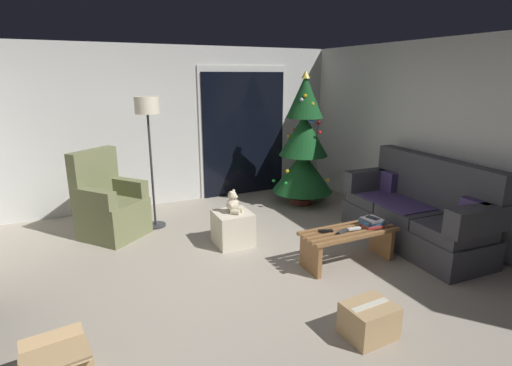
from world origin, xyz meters
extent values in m
plane|color=#9E9384|center=(0.00, 0.00, 0.00)|extent=(7.00, 7.00, 0.00)
cube|color=silver|center=(0.00, 3.06, 1.25)|extent=(5.72, 0.12, 2.50)
cube|color=silver|center=(2.86, 0.00, 1.25)|extent=(0.12, 6.00, 2.50)
cube|color=silver|center=(1.25, 2.99, 1.10)|extent=(1.60, 0.02, 2.20)
cube|color=black|center=(1.25, 2.97, 1.05)|extent=(1.50, 0.02, 2.10)
cube|color=#3D3D42|center=(2.25, 0.07, 0.17)|extent=(0.86, 1.94, 0.34)
cube|color=#3D3D42|center=(2.20, -0.55, 0.41)|extent=(0.71, 0.64, 0.14)
cube|color=#3D3D42|center=(2.23, 0.07, 0.41)|extent=(0.71, 0.64, 0.14)
cube|color=#3D3D42|center=(2.26, 0.69, 0.41)|extent=(0.71, 0.64, 0.14)
cube|color=#3D3D42|center=(2.55, 0.05, 0.78)|extent=(0.30, 1.91, 0.60)
cube|color=#3D3D42|center=(2.20, -0.80, 0.62)|extent=(0.77, 0.24, 0.28)
cube|color=#3D3D42|center=(2.30, 0.93, 0.62)|extent=(0.77, 0.24, 0.28)
cube|color=#47386B|center=(2.22, 0.32, 0.49)|extent=(0.65, 0.93, 0.02)
cube|color=#47386B|center=(2.37, -0.64, 0.62)|extent=(0.14, 0.33, 0.28)
cube|color=#47386B|center=(2.45, 0.76, 0.62)|extent=(0.14, 0.33, 0.28)
cube|color=olive|center=(1.19, -0.20, 0.38)|extent=(1.10, 0.05, 0.04)
cube|color=olive|center=(1.19, -0.11, 0.38)|extent=(1.10, 0.05, 0.04)
cube|color=olive|center=(1.19, -0.02, 0.38)|extent=(1.10, 0.05, 0.04)
cube|color=olive|center=(1.19, 0.07, 0.38)|extent=(1.10, 0.05, 0.04)
cube|color=olive|center=(1.19, 0.16, 0.38)|extent=(1.10, 0.05, 0.04)
cube|color=olive|center=(0.70, -0.02, 0.18)|extent=(0.05, 0.36, 0.36)
cube|color=olive|center=(1.68, -0.02, 0.18)|extent=(0.05, 0.36, 0.36)
cube|color=silver|center=(1.25, -0.04, 0.41)|extent=(0.16, 0.06, 0.02)
cube|color=black|center=(0.93, 0.04, 0.41)|extent=(0.16, 0.10, 0.02)
cube|color=#333338|center=(1.09, -0.05, 0.41)|extent=(0.16, 0.09, 0.02)
cube|color=#A32D28|center=(1.50, -0.05, 0.41)|extent=(0.24, 0.22, 0.03)
cube|color=#285684|center=(1.51, -0.03, 0.45)|extent=(0.26, 0.21, 0.04)
cube|color=#4C4C51|center=(1.50, -0.04, 0.48)|extent=(0.21, 0.21, 0.03)
cube|color=black|center=(1.51, -0.04, 0.50)|extent=(0.10, 0.16, 0.01)
cylinder|color=#4C1E19|center=(1.85, 2.01, 0.05)|extent=(0.36, 0.36, 0.10)
cylinder|color=brown|center=(1.85, 2.01, 0.16)|extent=(0.08, 0.08, 0.12)
cone|color=#14471E|center=(1.85, 2.01, 0.55)|extent=(0.98, 0.98, 0.65)
cone|color=#14471E|center=(1.85, 2.01, 1.14)|extent=(0.77, 0.77, 0.65)
cone|color=#14471E|center=(1.85, 2.01, 1.73)|extent=(0.57, 0.57, 0.65)
sphere|color=blue|center=(1.83, 1.78, 1.38)|extent=(0.06, 0.06, 0.06)
sphere|color=#B233A5|center=(2.11, 1.99, 1.31)|extent=(0.06, 0.06, 0.06)
sphere|color=gold|center=(1.78, 1.88, 1.75)|extent=(0.06, 0.06, 0.06)
sphere|color=red|center=(2.10, 1.96, 1.32)|extent=(0.06, 0.06, 0.06)
sphere|color=#1E8C33|center=(1.44, 1.83, 0.44)|extent=(0.06, 0.06, 0.06)
sphere|color=gold|center=(1.88, 1.83, 1.63)|extent=(0.06, 0.06, 0.06)
sphere|color=gold|center=(2.08, 1.62, 0.47)|extent=(0.06, 0.06, 0.06)
sphere|color=red|center=(1.84, 2.30, 1.18)|extent=(0.06, 0.06, 0.06)
sphere|color=#1E8C33|center=(1.43, 2.20, 0.39)|extent=(0.06, 0.06, 0.06)
sphere|color=gold|center=(1.48, 1.85, 0.63)|extent=(0.06, 0.06, 0.06)
sphere|color=gold|center=(1.75, 2.30, 1.08)|extent=(0.06, 0.06, 0.06)
sphere|color=white|center=(1.73, 1.91, 1.69)|extent=(0.06, 0.06, 0.06)
sphere|color=red|center=(1.98, 1.77, 1.20)|extent=(0.06, 0.06, 0.06)
sphere|color=#1E8C33|center=(2.02, 2.24, 1.19)|extent=(0.06, 0.06, 0.06)
cone|color=#EAD14C|center=(1.85, 2.01, 2.06)|extent=(0.14, 0.14, 0.12)
cube|color=olive|center=(-1.08, 1.90, 0.16)|extent=(0.96, 0.96, 0.31)
cube|color=olive|center=(-1.08, 1.90, 0.40)|extent=(0.96, 0.96, 0.18)
cube|color=olive|center=(-1.25, 2.11, 0.81)|extent=(0.63, 0.55, 0.64)
cube|color=olive|center=(-0.85, 2.06, 0.60)|extent=(0.47, 0.54, 0.22)
cube|color=olive|center=(-1.29, 1.71, 0.60)|extent=(0.47, 0.54, 0.22)
cylinder|color=#2D2D30|center=(-0.53, 2.03, 0.01)|extent=(0.28, 0.28, 0.02)
cylinder|color=#2D2D30|center=(-0.53, 2.03, 0.80)|extent=(0.03, 0.03, 1.55)
cylinder|color=beige|center=(-0.53, 2.03, 1.67)|extent=(0.32, 0.32, 0.22)
cube|color=beige|center=(0.23, 1.02, 0.21)|extent=(0.44, 0.44, 0.41)
cylinder|color=beige|center=(0.31, 1.01, 0.45)|extent=(0.12, 0.12, 0.06)
cylinder|color=beige|center=(0.23, 0.94, 0.45)|extent=(0.12, 0.12, 0.06)
sphere|color=beige|center=(0.23, 1.02, 0.51)|extent=(0.15, 0.15, 0.15)
sphere|color=beige|center=(0.23, 1.02, 0.63)|extent=(0.11, 0.11, 0.11)
sphere|color=#F4E5C1|center=(0.26, 0.98, 0.62)|extent=(0.04, 0.04, 0.04)
sphere|color=beige|center=(0.26, 1.04, 0.68)|extent=(0.04, 0.04, 0.04)
sphere|color=beige|center=(0.20, 0.99, 0.68)|extent=(0.04, 0.04, 0.04)
sphere|color=beige|center=(0.30, 1.05, 0.52)|extent=(0.06, 0.06, 0.06)
sphere|color=beige|center=(0.19, 0.96, 0.52)|extent=(0.06, 0.06, 0.06)
cube|color=tan|center=(-1.74, -0.50, 0.29)|extent=(0.41, 0.15, 0.06)
cube|color=tan|center=(0.54, -1.13, 0.14)|extent=(0.41, 0.34, 0.28)
cube|color=beige|center=(0.54, -1.13, 0.28)|extent=(0.36, 0.08, 0.00)
camera|label=1|loc=(-1.45, -3.22, 2.05)|focal=27.45mm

